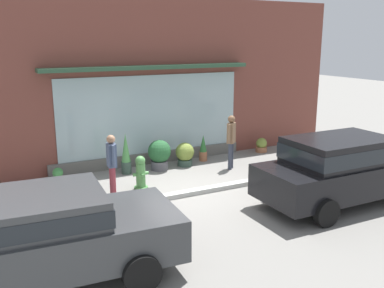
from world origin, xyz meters
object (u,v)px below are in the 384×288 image
potted_plant_near_hydrant (261,145)px  potted_plant_trailing_edge (203,149)px  pedestrian_with_handbag (112,162)px  parked_car_dark_gray (35,233)px  potted_plant_corner_tall (159,154)px  potted_plant_doorstep (185,154)px  fire_hydrant (141,173)px  parked_car_black (343,167)px  pedestrian_passerby (231,138)px  potted_plant_window_right (126,154)px  potted_plant_window_left (58,175)px

potted_plant_near_hydrant → potted_plant_trailing_edge: (-2.38, -0.05, 0.17)m
pedestrian_with_handbag → parked_car_dark_gray: 4.02m
pedestrian_with_handbag → potted_plant_corner_tall: 2.56m
potted_plant_near_hydrant → potted_plant_trailing_edge: size_ratio=0.58×
potted_plant_near_hydrant → potted_plant_doorstep: 3.18m
parked_car_dark_gray → potted_plant_near_hydrant: bearing=36.2°
potted_plant_trailing_edge → potted_plant_corner_tall: bearing=-170.8°
fire_hydrant → parked_car_black: bearing=-39.0°
parked_car_black → potted_plant_near_hydrant: bearing=76.5°
potted_plant_near_hydrant → fire_hydrant: bearing=-162.0°
pedestrian_passerby → potted_plant_corner_tall: (-1.99, 0.91, -0.48)m
fire_hydrant → potted_plant_window_right: bearing=86.2°
pedestrian_with_handbag → potted_plant_window_left: (-1.04, 1.69, -0.69)m
parked_car_black → potted_plant_trailing_edge: (-1.16, 4.83, -0.51)m
pedestrian_passerby → potted_plant_window_left: bearing=-53.4°
potted_plant_doorstep → potted_plant_trailing_edge: size_ratio=0.86×
parked_car_dark_gray → potted_plant_doorstep: parked_car_dark_gray is taller
fire_hydrant → potted_plant_corner_tall: (1.12, 1.36, 0.06)m
potted_plant_window_left → potted_plant_near_hydrant: bearing=1.7°
pedestrian_passerby → parked_car_black: size_ratio=0.37×
fire_hydrant → potted_plant_doorstep: (2.00, 1.39, -0.06)m
pedestrian_with_handbag → pedestrian_passerby: (3.95, 0.68, 0.06)m
fire_hydrant → potted_plant_trailing_edge: fire_hydrant is taller
potted_plant_window_left → potted_plant_doorstep: size_ratio=0.61×
potted_plant_near_hydrant → pedestrian_passerby: bearing=-149.3°
parked_car_black → potted_plant_doorstep: size_ratio=6.01×
potted_plant_window_left → potted_plant_doorstep: potted_plant_doorstep is taller
fire_hydrant → potted_plant_doorstep: 2.44m
fire_hydrant → potted_plant_window_right: 1.48m
parked_car_black → potted_plant_trailing_edge: size_ratio=5.14×
potted_plant_trailing_edge → fire_hydrant: bearing=-149.8°
potted_plant_doorstep → parked_car_dark_gray: bearing=-136.1°
pedestrian_passerby → potted_plant_corner_tall: pedestrian_passerby is taller
pedestrian_with_handbag → potted_plant_trailing_edge: (3.63, 1.85, -0.51)m
potted_plant_doorstep → pedestrian_passerby: bearing=-40.4°
potted_plant_trailing_edge → parked_car_dark_gray: bearing=-138.9°
potted_plant_doorstep → potted_plant_corner_tall: bearing=-177.7°
pedestrian_passerby → potted_plant_trailing_edge: 1.34m
potted_plant_window_right → potted_plant_trailing_edge: size_ratio=1.41×
fire_hydrant → parked_car_dark_gray: bearing=-131.4°
potted_plant_window_left → parked_car_black: bearing=-38.6°
pedestrian_passerby → potted_plant_trailing_edge: pedestrian_passerby is taller
potted_plant_corner_tall → potted_plant_window_right: bearing=174.0°
parked_car_dark_gray → potted_plant_trailing_edge: bearing=45.1°
potted_plant_window_left → potted_plant_trailing_edge: size_ratio=0.52×
parked_car_black → parked_car_dark_gray: 7.09m
potted_plant_trailing_edge → pedestrian_with_handbag: bearing=-153.0°
potted_plant_near_hydrant → potted_plant_trailing_edge: bearing=-178.9°
potted_plant_window_left → potted_plant_trailing_edge: potted_plant_trailing_edge is taller
fire_hydrant → parked_car_black: (3.95, -3.20, 0.48)m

